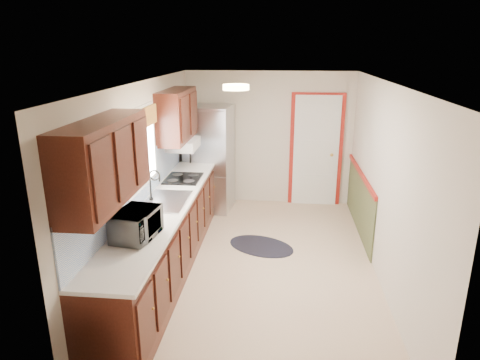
# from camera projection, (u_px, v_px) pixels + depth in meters

# --- Properties ---
(room_shell) EXTENTS (3.20, 5.20, 2.52)m
(room_shell) POSITION_uv_depth(u_px,v_px,m) (262.00, 180.00, 5.37)
(room_shell) COLOR #CCAE90
(room_shell) RESTS_ON ground
(kitchen_run) EXTENTS (0.63, 4.00, 2.20)m
(kitchen_run) POSITION_uv_depth(u_px,v_px,m) (161.00, 214.00, 5.33)
(kitchen_run) COLOR #38140C
(kitchen_run) RESTS_ON ground
(back_wall_trim) EXTENTS (1.12, 2.30, 2.08)m
(back_wall_trim) POSITION_uv_depth(u_px,v_px,m) (325.00, 161.00, 7.47)
(back_wall_trim) COLOR maroon
(back_wall_trim) RESTS_ON ground
(ceiling_fixture) EXTENTS (0.30, 0.30, 0.06)m
(ceiling_fixture) POSITION_uv_depth(u_px,v_px,m) (236.00, 87.00, 4.86)
(ceiling_fixture) COLOR #FFD88C
(ceiling_fixture) RESTS_ON room_shell
(microwave) EXTENTS (0.36, 0.57, 0.36)m
(microwave) POSITION_uv_depth(u_px,v_px,m) (136.00, 221.00, 4.31)
(microwave) COLOR white
(microwave) RESTS_ON kitchen_run
(refrigerator) EXTENTS (0.83, 0.80, 1.84)m
(refrigerator) POSITION_uv_depth(u_px,v_px,m) (210.00, 158.00, 7.50)
(refrigerator) COLOR #B7B7BC
(refrigerator) RESTS_ON ground
(rug) EXTENTS (1.17, 0.99, 0.01)m
(rug) POSITION_uv_depth(u_px,v_px,m) (261.00, 246.00, 6.26)
(rug) COLOR black
(rug) RESTS_ON ground
(cooktop) EXTENTS (0.50, 0.60, 0.02)m
(cooktop) POSITION_uv_depth(u_px,v_px,m) (183.00, 178.00, 6.27)
(cooktop) COLOR black
(cooktop) RESTS_ON kitchen_run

